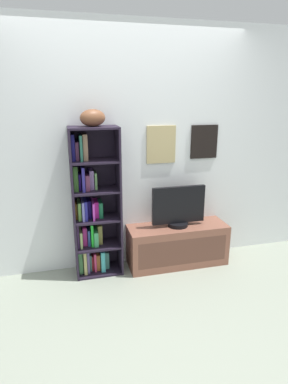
{
  "coord_description": "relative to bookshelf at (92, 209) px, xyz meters",
  "views": [
    {
      "loc": [
        -0.67,
        -2.2,
        1.84
      ],
      "look_at": [
        0.11,
        0.85,
        0.9
      ],
      "focal_mm": 30.22,
      "sensor_mm": 36.0,
      "label": 1
    }
  ],
  "objects": [
    {
      "name": "bookshelf",
      "position": [
        0.0,
        0.0,
        0.0
      ],
      "size": [
        0.48,
        0.3,
        1.56
      ],
      "color": "black",
      "rests_on": "ground"
    },
    {
      "name": "back_wall",
      "position": [
        0.42,
        0.14,
        0.57
      ],
      "size": [
        4.8,
        0.08,
        2.56
      ],
      "color": "silver",
      "rests_on": "ground"
    },
    {
      "name": "tv_stand",
      "position": [
        0.93,
        -0.08,
        -0.48
      ],
      "size": [
        1.1,
        0.38,
        0.46
      ],
      "color": "brown",
      "rests_on": "ground"
    },
    {
      "name": "television",
      "position": [
        0.93,
        -0.07,
        -0.03
      ],
      "size": [
        0.59,
        0.22,
        0.45
      ],
      "color": "black",
      "rests_on": "tv_stand"
    },
    {
      "name": "ground",
      "position": [
        0.41,
        -0.99,
        -0.73
      ],
      "size": [
        5.2,
        5.2,
        0.04
      ],
      "primitive_type": "cube",
      "color": "gray"
    },
    {
      "name": "football",
      "position": [
        0.05,
        -0.03,
        0.93
      ],
      "size": [
        0.29,
        0.23,
        0.16
      ],
      "primitive_type": "ellipsoid",
      "rotation": [
        0.0,
        0.0,
        0.32
      ],
      "color": "brown",
      "rests_on": "bookshelf"
    }
  ]
}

